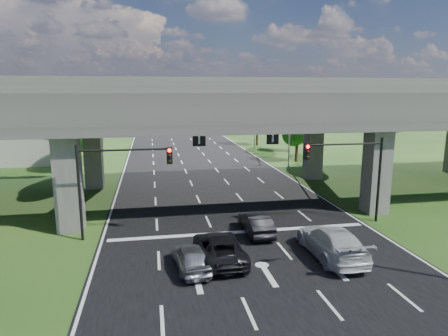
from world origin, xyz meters
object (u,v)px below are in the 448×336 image
object	(u,v)px
car_silver	(191,257)
car_dark	(256,224)
car_white	(331,242)
car_trailing	(219,248)
streetlight_beyond	(252,112)
signal_left	(115,173)
signal_right	(352,165)
streetlight_far	(287,119)

from	to	relation	value
car_silver	car_dark	bearing A→B (deg)	-142.43
car_white	car_trailing	bearing A→B (deg)	-5.07
streetlight_beyond	car_trailing	distance (m)	42.71
signal_left	streetlight_beyond	world-z (taller)	streetlight_beyond
car_trailing	signal_left	bearing A→B (deg)	-39.77
car_white	car_trailing	xyz separation A→B (m)	(-6.26, 0.59, -0.12)
signal_right	streetlight_far	bearing A→B (deg)	83.53
car_dark	signal_left	bearing A→B (deg)	-6.88
signal_right	car_silver	bearing A→B (deg)	-155.06
streetlight_far	car_silver	bearing A→B (deg)	-118.59
car_dark	streetlight_far	bearing A→B (deg)	-114.38
car_trailing	car_silver	bearing A→B (deg)	26.45
streetlight_far	car_dark	size ratio (longest dim) A/B	2.39
signal_left	car_dark	distance (m)	9.43
streetlight_beyond	car_white	distance (m)	41.91
streetlight_beyond	car_white	world-z (taller)	streetlight_beyond
signal_right	car_silver	xyz separation A→B (m)	(-11.60, -5.39, -3.48)
streetlight_far	streetlight_beyond	distance (m)	16.00
streetlight_beyond	streetlight_far	bearing A→B (deg)	-90.00
streetlight_beyond	car_white	size ratio (longest dim) A/B	1.71
signal_left	car_trailing	xyz separation A→B (m)	(5.68, -4.54, -3.43)
signal_left	streetlight_beyond	bearing A→B (deg)	63.57
signal_right	streetlight_beyond	world-z (taller)	streetlight_beyond
car_dark	car_white	xyz separation A→B (m)	(3.22, -4.19, 0.16)
streetlight_far	car_trailing	world-z (taller)	streetlight_far
signal_left	car_silver	distance (m)	7.59
car_silver	streetlight_beyond	bearing A→B (deg)	-114.57
car_dark	car_white	bearing A→B (deg)	126.84
streetlight_far	car_silver	distance (m)	29.44
signal_left	car_white	xyz separation A→B (m)	(11.94, -5.13, -3.31)
signal_left	car_trailing	world-z (taller)	signal_left
signal_right	streetlight_far	world-z (taller)	streetlight_far
signal_right	signal_left	distance (m)	15.65
signal_left	car_trailing	size ratio (longest dim) A/B	1.15
car_silver	car_trailing	bearing A→B (deg)	-158.48
streetlight_far	car_trailing	bearing A→B (deg)	-116.45
car_silver	car_white	world-z (taller)	car_white
signal_right	car_dark	distance (m)	7.81
car_silver	car_trailing	xyz separation A→B (m)	(1.63, 0.85, 0.05)
car_white	car_trailing	distance (m)	6.28
car_dark	car_white	size ratio (longest dim) A/B	0.72
car_trailing	car_dark	bearing A→B (deg)	-131.30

